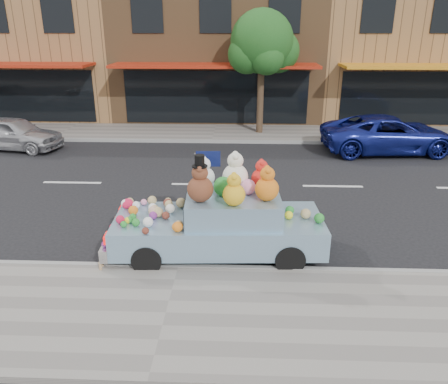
{
  "coord_description": "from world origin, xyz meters",
  "views": [
    {
      "loc": [
        1.22,
        -12.49,
        4.61
      ],
      "look_at": [
        0.86,
        -3.83,
        1.25
      ],
      "focal_mm": 35.0,
      "sensor_mm": 36.0,
      "label": 1
    }
  ],
  "objects_px": {
    "street_tree": "(262,47)",
    "car_silver": "(14,133)",
    "art_car": "(220,219)",
    "car_blue": "(389,134)"
  },
  "relations": [
    {
      "from": "street_tree",
      "to": "car_silver",
      "type": "xyz_separation_m",
      "value": [
        -9.63,
        -2.84,
        -3.06
      ]
    },
    {
      "from": "art_car",
      "to": "car_silver",
      "type": "bearing_deg",
      "value": 133.82
    },
    {
      "from": "street_tree",
      "to": "car_silver",
      "type": "bearing_deg",
      "value": -163.58
    },
    {
      "from": "car_silver",
      "to": "art_car",
      "type": "xyz_separation_m",
      "value": [
        8.39,
        -7.96,
        0.16
      ]
    },
    {
      "from": "car_silver",
      "to": "art_car",
      "type": "relative_size",
      "value": 0.82
    },
    {
      "from": "car_blue",
      "to": "street_tree",
      "type": "bearing_deg",
      "value": 56.98
    },
    {
      "from": "car_silver",
      "to": "car_blue",
      "type": "height_order",
      "value": "car_blue"
    },
    {
      "from": "car_silver",
      "to": "car_blue",
      "type": "distance_m",
      "value": 14.39
    },
    {
      "from": "car_silver",
      "to": "art_car",
      "type": "height_order",
      "value": "art_car"
    },
    {
      "from": "street_tree",
      "to": "art_car",
      "type": "bearing_deg",
      "value": -96.55
    }
  ]
}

